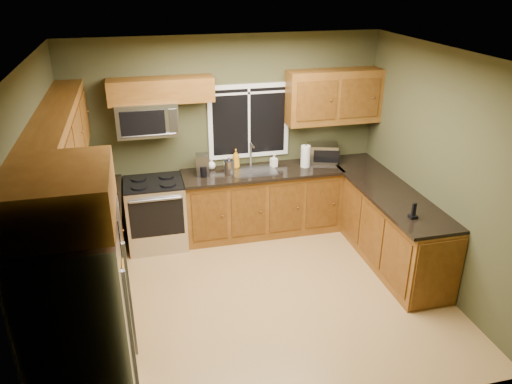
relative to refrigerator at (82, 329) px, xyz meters
name	(u,v)px	position (x,y,z in m)	size (l,w,h in m)	color
floor	(259,295)	(1.74, 1.30, -0.90)	(4.20, 4.20, 0.00)	#9D7945
ceiling	(260,56)	(1.74, 1.30, 1.80)	(4.20, 4.20, 0.00)	white
back_wall	(227,137)	(1.74, 3.10, 0.45)	(4.20, 4.20, 0.00)	#3C3D23
front_wall	(320,286)	(1.74, -0.50, 0.45)	(4.20, 4.20, 0.00)	#3C3D23
left_wall	(46,209)	(-0.36, 1.30, 0.45)	(3.60, 3.60, 0.00)	#3C3D23
right_wall	(439,171)	(3.84, 1.30, 0.45)	(3.60, 3.60, 0.00)	#3C3D23
window	(249,121)	(2.04, 3.08, 0.65)	(1.12, 0.03, 1.02)	white
base_cabinets_left	(94,260)	(-0.06, 1.78, -0.45)	(0.60, 2.65, 0.90)	brown
countertop_left	(90,223)	(-0.04, 1.78, 0.02)	(0.65, 2.65, 0.04)	black
base_cabinets_back	(262,202)	(2.15, 2.80, -0.45)	(2.17, 0.60, 0.90)	brown
countertop_back	(262,172)	(2.15, 2.78, 0.02)	(2.17, 0.65, 0.04)	black
base_cabinets_peninsula	(384,222)	(3.54, 1.84, -0.45)	(0.60, 2.52, 0.90)	brown
countertop_peninsula	(386,189)	(3.51, 1.85, 0.02)	(0.65, 2.50, 0.04)	black
upper_cabinets_left	(61,142)	(-0.20, 1.78, 0.96)	(0.33, 2.65, 0.72)	brown
upper_cabinets_back_left	(161,90)	(0.89, 2.94, 1.17)	(1.30, 0.33, 0.30)	brown
upper_cabinets_back_right	(334,97)	(3.19, 2.94, 0.96)	(1.30, 0.33, 0.72)	brown
upper_cabinet_over_fridge	(58,196)	(0.00, 0.00, 1.13)	(0.72, 0.90, 0.38)	brown
refrigerator	(82,329)	(0.00, 0.00, 0.00)	(0.74, 0.90, 1.80)	#B7B7BC
range	(156,213)	(0.69, 2.77, -0.43)	(0.76, 0.69, 0.94)	#B7B7BC
microwave	(147,119)	(0.69, 2.91, 0.83)	(0.76, 0.41, 0.42)	#B7B7BC
sink	(254,170)	(2.04, 2.79, 0.05)	(0.60, 0.42, 0.36)	slate
toaster_oven	(322,153)	(3.06, 2.92, 0.17)	(0.49, 0.44, 0.26)	#B7B7BC
coffee_maker	(203,166)	(1.35, 2.82, 0.17)	(0.18, 0.24, 0.28)	slate
kettle	(229,167)	(1.69, 2.74, 0.15)	(0.16, 0.16, 0.24)	#B7B7BC
paper_towel_roll	(305,156)	(2.76, 2.78, 0.19)	(0.16, 0.16, 0.33)	white
soap_bottle_a	(236,159)	(1.83, 2.96, 0.17)	(0.10, 0.10, 0.27)	#C58012
soap_bottle_b	(274,160)	(2.34, 2.89, 0.13)	(0.08, 0.08, 0.18)	white
soap_bottle_c	(211,164)	(1.49, 3.00, 0.11)	(0.12, 0.12, 0.15)	white
cordless_phone	(413,214)	(3.41, 1.02, 0.09)	(0.09, 0.09, 0.18)	black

